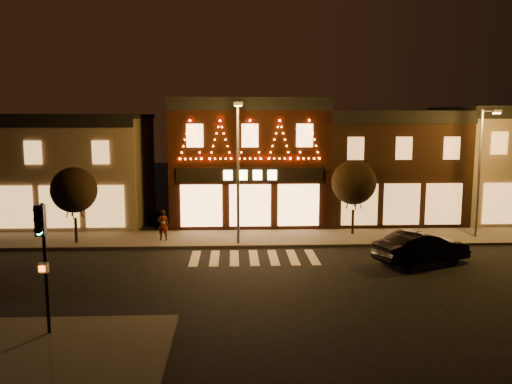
{
  "coord_description": "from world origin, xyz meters",
  "views": [
    {
      "loc": [
        -1.03,
        -21.88,
        7.14
      ],
      "look_at": [
        0.11,
        4.0,
        3.39
      ],
      "focal_mm": 36.71,
      "sensor_mm": 36.0,
      "label": 1
    }
  ],
  "objects": [
    {
      "name": "traffic_signal_near",
      "position": [
        -7.06,
        -5.5,
        3.17
      ],
      "size": [
        0.31,
        0.44,
        4.29
      ],
      "rotation": [
        0.0,
        0.0,
        0.03
      ],
      "color": "black",
      "rests_on": "sidewalk_near"
    },
    {
      "name": "pedestrian",
      "position": [
        -5.04,
        7.49,
        1.03
      ],
      "size": [
        0.66,
        0.46,
        1.75
      ],
      "primitive_type": "imported",
      "rotation": [
        0.0,
        0.0,
        3.08
      ],
      "color": "gray",
      "rests_on": "sidewalk_far"
    },
    {
      "name": "tree_left",
      "position": [
        -9.84,
        7.13,
        3.11
      ],
      "size": [
        2.53,
        2.53,
        4.23
      ],
      "rotation": [
        0.0,
        0.0,
        0.02
      ],
      "color": "black",
      "rests_on": "sidewalk_far"
    },
    {
      "name": "building_right_a",
      "position": [
        9.5,
        13.99,
        3.76
      ],
      "size": [
        9.2,
        8.28,
        7.5
      ],
      "color": "#311D11",
      "rests_on": "ground"
    },
    {
      "name": "dark_sedan",
      "position": [
        8.18,
        2.71,
        0.78
      ],
      "size": [
        5.04,
        3.17,
        1.57
      ],
      "primitive_type": "imported",
      "rotation": [
        0.0,
        0.0,
        1.91
      ],
      "color": "black",
      "rests_on": "ground"
    },
    {
      "name": "tree_right",
      "position": [
        6.13,
        8.66,
        3.26
      ],
      "size": [
        2.66,
        2.66,
        4.44
      ],
      "rotation": [
        0.0,
        0.0,
        0.02
      ],
      "color": "black",
      "rests_on": "sidewalk_far"
    },
    {
      "name": "sidewalk_far",
      "position": [
        2.0,
        8.0,
        0.07
      ],
      "size": [
        44.0,
        4.0,
        0.15
      ],
      "primitive_type": "cube",
      "color": "#47423D",
      "rests_on": "ground"
    },
    {
      "name": "sidewalk_near",
      "position": [
        -6.5,
        -7.5,
        0.07
      ],
      "size": [
        7.0,
        7.0,
        0.15
      ],
      "primitive_type": "cube",
      "color": "#47423D",
      "rests_on": "ground"
    },
    {
      "name": "ground",
      "position": [
        0.0,
        0.0,
        0.0
      ],
      "size": [
        120.0,
        120.0,
        0.0
      ],
      "primitive_type": "plane",
      "color": "black",
      "rests_on": "ground"
    },
    {
      "name": "building_right_b",
      "position": [
        18.5,
        13.99,
        3.91
      ],
      "size": [
        9.2,
        8.28,
        7.8
      ],
      "color": "#6D614D",
      "rests_on": "ground"
    },
    {
      "name": "streetlamp_right",
      "position": [
        13.19,
        7.37,
        4.5
      ],
      "size": [
        0.47,
        1.69,
        7.4
      ],
      "rotation": [
        0.0,
        0.0,
        -0.04
      ],
      "color": "#59595E",
      "rests_on": "sidewalk_far"
    },
    {
      "name": "building_pulp",
      "position": [
        0.0,
        13.98,
        4.16
      ],
      "size": [
        10.2,
        8.34,
        8.3
      ],
      "color": "#33150B",
      "rests_on": "ground"
    },
    {
      "name": "building_left",
      "position": [
        -13.0,
        13.99,
        3.66
      ],
      "size": [
        12.2,
        8.28,
        7.3
      ],
      "color": "#6D614D",
      "rests_on": "ground"
    },
    {
      "name": "streetlamp_mid",
      "position": [
        -0.77,
        6.37,
        4.72
      ],
      "size": [
        0.49,
        1.77,
        7.78
      ],
      "rotation": [
        0.0,
        0.0,
        -0.01
      ],
      "color": "#59595E",
      "rests_on": "sidewalk_far"
    }
  ]
}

